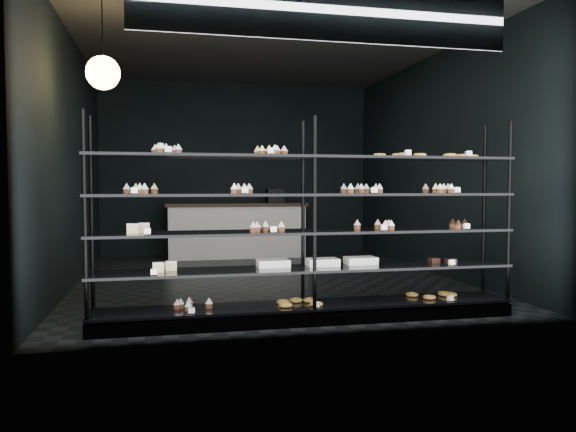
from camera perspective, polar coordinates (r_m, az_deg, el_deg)
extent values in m
cube|color=black|center=(7.78, -2.24, -6.39)|extent=(5.00, 6.00, 0.01)
cube|color=black|center=(7.91, -2.29, 17.05)|extent=(5.00, 6.00, 0.01)
cube|color=black|center=(10.65, -5.14, 4.74)|extent=(5.00, 0.01, 3.20)
cube|color=black|center=(4.76, 4.20, 6.91)|extent=(5.00, 0.01, 3.20)
cube|color=black|center=(7.65, -21.12, 5.24)|extent=(0.01, 6.00, 3.20)
cube|color=black|center=(8.49, 14.65, 5.10)|extent=(0.01, 6.00, 3.20)
cube|color=black|center=(5.41, 2.09, -9.97)|extent=(4.00, 0.50, 0.12)
cylinder|color=black|center=(4.93, -19.93, -0.54)|extent=(0.04, 0.04, 1.85)
cylinder|color=black|center=(5.37, -19.32, -0.26)|extent=(0.04, 0.04, 1.85)
cylinder|color=black|center=(5.07, 2.74, -0.28)|extent=(0.04, 0.04, 1.85)
cylinder|color=black|center=(5.49, 1.53, -0.02)|extent=(0.04, 0.04, 1.85)
cylinder|color=black|center=(5.90, 21.53, -0.02)|extent=(0.04, 0.04, 1.85)
cylinder|color=black|center=(6.27, 19.29, 0.19)|extent=(0.04, 0.04, 1.85)
cube|color=black|center=(5.39, 2.09, -9.04)|extent=(4.00, 0.50, 0.03)
cube|color=black|center=(5.33, 2.10, -5.36)|extent=(4.00, 0.50, 0.02)
cube|color=black|center=(5.29, 2.11, -1.60)|extent=(4.00, 0.50, 0.02)
cube|color=black|center=(5.27, 2.11, 2.19)|extent=(4.00, 0.50, 0.02)
cube|color=black|center=(5.28, 2.12, 5.99)|extent=(4.00, 0.50, 0.02)
cube|color=white|center=(4.93, -11.91, 6.58)|extent=(0.06, 0.04, 0.06)
cube|color=white|center=(5.02, -1.71, 6.57)|extent=(0.06, 0.04, 0.06)
cube|color=white|center=(5.42, 12.01, 6.25)|extent=(0.05, 0.04, 0.06)
cube|color=white|center=(5.72, 18.01, 5.99)|extent=(0.06, 0.04, 0.06)
cube|color=white|center=(4.93, -15.43, 2.46)|extent=(0.06, 0.04, 0.06)
cube|color=white|center=(4.97, -4.70, 2.57)|extent=(0.05, 0.04, 0.06)
cube|color=white|center=(5.26, 8.29, 2.57)|extent=(0.05, 0.04, 0.06)
cube|color=white|center=(5.63, 16.51, 2.50)|extent=(0.06, 0.04, 0.06)
cube|color=white|center=(4.94, -13.81, -1.58)|extent=(0.06, 0.04, 0.06)
cube|color=white|center=(5.03, -1.30, -1.41)|extent=(0.06, 0.04, 0.06)
cube|color=white|center=(5.33, 9.58, -1.21)|extent=(0.05, 0.04, 0.06)
cube|color=white|center=(5.70, 17.59, -1.03)|extent=(0.06, 0.04, 0.06)
cube|color=white|center=(4.98, -13.41, -5.59)|extent=(0.06, 0.04, 0.06)
cube|color=white|center=(5.68, 16.57, -4.57)|extent=(0.06, 0.04, 0.06)
cube|color=white|center=(5.05, -9.83, -9.48)|extent=(0.06, 0.04, 0.06)
cube|color=white|center=(5.21, 2.52, -9.04)|extent=(0.05, 0.04, 0.06)
cube|color=white|center=(5.70, 15.78, -8.10)|extent=(0.06, 0.04, 0.06)
cube|color=#0C123F|center=(5.05, 3.98, 19.99)|extent=(3.20, 0.04, 0.45)
cube|color=white|center=(5.03, 4.04, 20.05)|extent=(3.30, 0.02, 0.50)
cylinder|color=black|center=(6.38, -18.35, 17.64)|extent=(0.01, 0.01, 0.56)
sphere|color=#FFBB59|center=(6.28, -18.28, 13.65)|extent=(0.35, 0.35, 0.35)
cube|color=silver|center=(10.17, -5.26, -1.61)|extent=(2.42, 0.60, 0.92)
cube|color=black|center=(10.14, -5.27, 1.15)|extent=(2.52, 0.65, 0.06)
cube|color=black|center=(10.25, -1.34, 2.05)|extent=(0.30, 0.30, 0.25)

